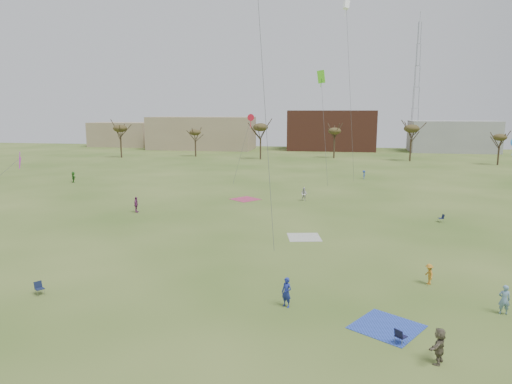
% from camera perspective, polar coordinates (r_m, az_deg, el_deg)
% --- Properties ---
extents(ground, '(260.00, 260.00, 0.00)m').
position_cam_1_polar(ground, '(27.13, -4.49, -16.05)').
color(ground, '#34531A').
rests_on(ground, ground).
extents(flyer_near_right, '(0.82, 0.74, 1.87)m').
position_cam_1_polar(flyer_near_right, '(28.76, 3.85, -12.41)').
color(flyer_near_right, navy).
rests_on(flyer_near_right, ground).
extents(spectator_fore_c, '(1.26, 1.72, 1.80)m').
position_cam_1_polar(spectator_fore_c, '(24.55, 21.94, -17.41)').
color(spectator_fore_c, brown).
rests_on(spectator_fore_c, ground).
extents(flyer_mid_b, '(0.74, 1.04, 1.46)m').
position_cam_1_polar(flyer_mid_b, '(34.43, 20.83, -9.58)').
color(flyer_mid_b, '#B97922').
rests_on(flyer_mid_b, ground).
extents(flyer_mid_c, '(0.69, 0.47, 1.82)m').
position_cam_1_polar(flyer_mid_c, '(31.45, 28.62, -11.72)').
color(flyer_mid_c, '#6387A5').
rests_on(flyer_mid_c, ground).
extents(spectator_mid_d, '(0.57, 1.14, 1.88)m').
position_cam_1_polar(spectator_mid_d, '(55.99, -14.76, -1.54)').
color(spectator_mid_d, '#833671').
rests_on(spectator_mid_d, ground).
extents(spectator_mid_e, '(0.96, 0.80, 1.80)m').
position_cam_1_polar(spectator_mid_e, '(61.42, 6.05, -0.28)').
color(spectator_mid_e, silver).
rests_on(spectator_mid_e, ground).
extents(flyer_far_a, '(1.47, 1.66, 1.82)m').
position_cam_1_polar(flyer_far_a, '(82.74, -21.87, 1.74)').
color(flyer_far_a, '#337828').
rests_on(flyer_far_a, ground).
extents(flyer_far_c, '(0.66, 1.03, 1.52)m').
position_cam_1_polar(flyer_far_c, '(83.05, 13.33, 2.13)').
color(flyer_far_c, '#22409E').
rests_on(flyer_far_c, ground).
extents(blanket_blue, '(4.61, 4.61, 0.03)m').
position_cam_1_polar(blanket_blue, '(27.62, 16.04, -15.93)').
color(blanket_blue, '#2A48B7').
rests_on(blanket_blue, ground).
extents(blanket_cream, '(3.58, 3.58, 0.03)m').
position_cam_1_polar(blanket_cream, '(44.05, 6.03, -5.66)').
color(blanket_cream, beige).
rests_on(blanket_cream, ground).
extents(blanket_plum, '(4.58, 4.58, 0.03)m').
position_cam_1_polar(blanket_plum, '(62.31, -1.35, -0.92)').
color(blanket_plum, '#AF365B').
rests_on(blanket_plum, ground).
extents(camp_chair_left, '(0.73, 0.72, 0.87)m').
position_cam_1_polar(camp_chair_left, '(33.83, -25.43, -11.11)').
color(camp_chair_left, '#151E3B').
rests_on(camp_chair_left, ground).
extents(camp_chair_center, '(0.74, 0.74, 0.87)m').
position_cam_1_polar(camp_chair_center, '(25.97, 17.63, -17.14)').
color(camp_chair_center, '#141537').
rests_on(camp_chair_center, ground).
extents(camp_chair_right, '(0.63, 0.59, 0.87)m').
position_cam_1_polar(camp_chair_right, '(53.53, 22.13, -3.24)').
color(camp_chair_right, '#141A39').
rests_on(camp_chair_right, ground).
extents(kites_aloft, '(70.69, 68.44, 27.74)m').
position_cam_1_polar(kites_aloft, '(48.80, 5.94, 20.48)').
color(kites_aloft, '#277FDD').
rests_on(kites_aloft, ground).
extents(tree_line, '(117.44, 49.32, 8.91)m').
position_cam_1_polar(tree_line, '(103.19, 4.83, 7.41)').
color(tree_line, '#3A2B1E').
rests_on(tree_line, ground).
extents(building_tan, '(32.00, 14.00, 10.00)m').
position_cam_1_polar(building_tan, '(144.71, -6.78, 7.33)').
color(building_tan, '#937F60').
rests_on(building_tan, ground).
extents(building_brick, '(26.00, 16.00, 12.00)m').
position_cam_1_polar(building_brick, '(143.69, 9.42, 7.64)').
color(building_brick, brown).
rests_on(building_brick, ground).
extents(building_grey, '(24.00, 12.00, 9.00)m').
position_cam_1_polar(building_grey, '(145.74, 23.37, 6.39)').
color(building_grey, gray).
rests_on(building_grey, ground).
extents(building_tan_west, '(20.00, 12.00, 8.00)m').
position_cam_1_polar(building_tan_west, '(162.21, -16.35, 6.93)').
color(building_tan_west, '#937F60').
rests_on(building_tan_west, ground).
extents(radio_tower, '(1.51, 1.72, 41.00)m').
position_cam_1_polar(radio_tower, '(150.64, 19.37, 12.35)').
color(radio_tower, '#9EA3A8').
rests_on(radio_tower, ground).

